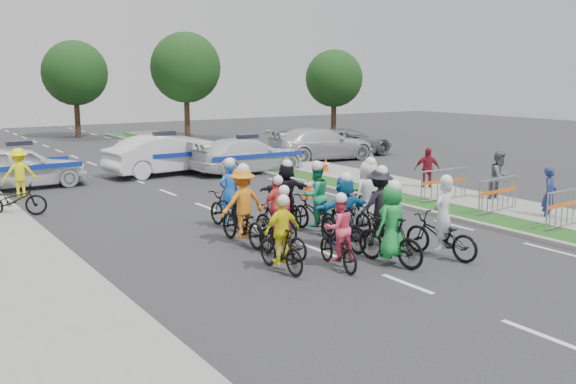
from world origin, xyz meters
TOP-DOWN VIEW (x-y plane):
  - ground at (0.00, 0.00)m, footprint 90.00×90.00m
  - curb_right at (5.10, 5.00)m, footprint 0.20×60.00m
  - grass_strip at (5.80, 5.00)m, footprint 1.20×60.00m
  - sidewalk_right at (7.60, 5.00)m, footprint 2.40×60.00m
  - sidewalk_left at (-6.50, 5.00)m, footprint 3.00×60.00m
  - rider_0 at (1.97, 0.99)m, footprint 0.98×1.96m
  - rider_1 at (0.63, 1.19)m, footprint 0.86×1.85m
  - rider_2 at (-0.48, 1.63)m, footprint 0.83×1.70m
  - rider_3 at (-1.62, 2.08)m, footprint 0.85×1.60m
  - rider_4 at (1.58, 2.68)m, footprint 1.13×1.97m
  - rider_5 at (0.55, 2.74)m, footprint 1.49×1.78m
  - rider_6 at (-1.02, 3.00)m, footprint 0.80×1.71m
  - rider_7 at (2.10, 3.71)m, footprint 0.85×1.92m
  - rider_8 at (0.94, 4.44)m, footprint 0.80×1.88m
  - rider_9 at (-0.36, 4.28)m, footprint 0.88×1.63m
  - rider_10 at (-1.22, 4.48)m, footprint 1.12×1.98m
  - rider_11 at (0.74, 5.53)m, footprint 1.49×1.78m
  - rider_12 at (-0.74, 6.04)m, footprint 0.80×1.95m
  - police_car_0 at (-4.10, 15.79)m, footprint 4.62×1.86m
  - police_car_1 at (1.61, 16.02)m, footprint 5.11×2.32m
  - police_car_2 at (4.75, 14.60)m, footprint 5.07×2.16m
  - civilian_sedan at (9.72, 16.12)m, footprint 5.61×2.78m
  - civilian_suv at (11.81, 16.73)m, footprint 5.17×2.61m
  - spectator_0 at (7.29, 1.93)m, footprint 0.66×0.55m
  - spectator_1 at (8.23, 4.41)m, footprint 0.92×0.77m
  - spectator_2 at (7.82, 7.21)m, footprint 0.98×0.80m
  - marshal_hiviz at (-4.48, 13.96)m, footprint 1.14×0.73m
  - barrier_0 at (6.70, 0.96)m, footprint 2.02×0.57m
  - barrier_1 at (6.70, 3.21)m, footprint 2.04×0.71m
  - barrier_2 at (6.70, 5.35)m, footprint 2.02×0.59m
  - cone_0 at (3.62, 8.57)m, footprint 0.40×0.40m
  - cone_1 at (7.20, 12.37)m, footprint 0.40×0.40m
  - parked_bike at (-5.25, 10.90)m, footprint 1.92×1.13m
  - tree_1 at (9.00, 30.00)m, footprint 4.55×4.55m
  - tree_2 at (18.00, 26.00)m, footprint 3.85×3.85m
  - tree_4 at (3.00, 34.00)m, footprint 4.20×4.20m

SIDE VIEW (x-z plane):
  - ground at x=0.00m, z-range 0.00..0.00m
  - grass_strip at x=5.80m, z-range 0.00..0.11m
  - curb_right at x=5.10m, z-range 0.00..0.12m
  - sidewalk_right at x=7.60m, z-range 0.00..0.13m
  - sidewalk_left at x=-6.50m, z-range 0.00..0.13m
  - cone_0 at x=3.62m, z-range -0.01..0.69m
  - cone_1 at x=7.20m, z-range -0.01..0.69m
  - parked_bike at x=-5.25m, z-range 0.00..0.95m
  - rider_6 at x=-1.02m, z-range -0.28..1.39m
  - barrier_0 at x=6.70m, z-range 0.00..1.12m
  - barrier_1 at x=6.70m, z-range 0.00..1.12m
  - barrier_2 at x=6.70m, z-range 0.00..1.12m
  - rider_2 at x=-0.48m, z-range -0.21..1.45m
  - rider_0 at x=1.97m, z-range -0.33..1.59m
  - rider_12 at x=-0.74m, z-range -0.33..1.61m
  - rider_3 at x=-1.62m, z-range -0.19..1.48m
  - rider_9 at x=-0.36m, z-range -0.19..1.48m
  - civilian_suv at x=11.81m, z-range 0.00..1.40m
  - rider_8 at x=0.94m, z-range -0.25..1.67m
  - police_car_2 at x=4.75m, z-range 0.00..1.46m
  - rider_1 at x=0.63m, z-range -0.21..1.67m
  - rider_4 at x=1.58m, z-range -0.22..1.73m
  - spectator_0 at x=7.29m, z-range 0.00..1.54m
  - rider_10 at x=-1.22m, z-range -0.23..1.78m
  - rider_11 at x=0.74m, z-range -0.15..1.70m
  - rider_7 at x=2.10m, z-range -0.23..1.78m
  - spectator_2 at x=7.82m, z-range 0.00..1.56m
  - civilian_sedan at x=9.72m, z-range 0.00..1.57m
  - rider_5 at x=0.55m, z-range -0.15..1.71m
  - police_car_0 at x=-4.10m, z-range 0.00..1.57m
  - police_car_1 at x=1.61m, z-range 0.00..1.63m
  - marshal_hiviz at x=-4.48m, z-range 0.00..1.67m
  - spectator_1 at x=8.23m, z-range 0.00..1.68m
  - tree_2 at x=18.00m, z-range 0.95..6.72m
  - tree_4 at x=3.00m, z-range 1.04..7.34m
  - tree_1 at x=9.00m, z-range 1.12..7.95m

